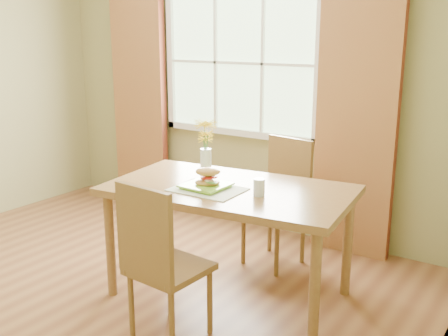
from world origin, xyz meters
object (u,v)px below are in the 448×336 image
chair_near (159,258)px  dining_table (229,198)px  flower_vase (206,142)px  chair_far (281,195)px  croissant_sandwich (208,177)px  water_glass (259,188)px

chair_near → dining_table: bearing=93.2°
dining_table → flower_vase: flower_vase is taller
chair_near → chair_far: (0.02, 1.41, 0.00)m
chair_far → croissant_sandwich: (-0.10, -0.82, 0.32)m
croissant_sandwich → dining_table: bearing=19.2°
croissant_sandwich → flower_vase: flower_vase is taller
chair_near → croissant_sandwich: bearing=101.8°
chair_near → chair_far: chair_far is taller
dining_table → chair_near: (-0.01, -0.70, -0.17)m
dining_table → water_glass: bearing=-19.3°
dining_table → flower_vase: 0.45m
dining_table → chair_near: size_ratio=1.75×
chair_near → chair_far: size_ratio=0.99×
croissant_sandwich → water_glass: (0.35, 0.06, -0.03)m
dining_table → chair_near: 0.72m
flower_vase → dining_table: bearing=-24.3°
croissant_sandwich → flower_vase: bearing=95.1°
dining_table → chair_far: (0.01, 0.70, -0.16)m
croissant_sandwich → water_glass: croissant_sandwich is taller
dining_table → croissant_sandwich: size_ratio=8.39×
croissant_sandwich → flower_vase: 0.35m
dining_table → flower_vase: (-0.28, 0.13, 0.32)m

